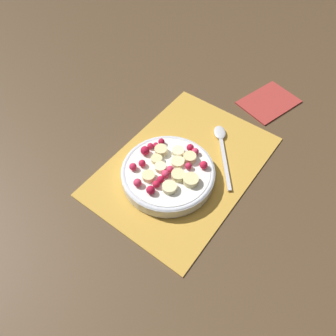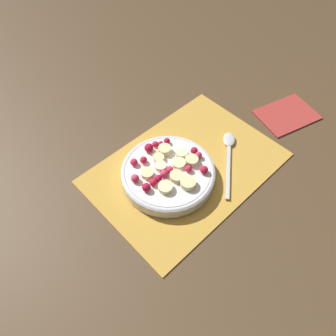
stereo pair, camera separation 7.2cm
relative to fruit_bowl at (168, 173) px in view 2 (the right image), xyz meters
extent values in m
plane|color=#4C3823|center=(-0.05, 0.01, -0.03)|extent=(3.00, 3.00, 0.00)
cube|color=gold|center=(-0.05, 0.01, -0.02)|extent=(0.44, 0.31, 0.01)
cylinder|color=silver|center=(0.00, 0.00, -0.01)|extent=(0.21, 0.21, 0.03)
torus|color=silver|center=(0.00, 0.00, 0.00)|extent=(0.21, 0.21, 0.01)
cylinder|color=white|center=(0.00, 0.00, 0.01)|extent=(0.19, 0.19, 0.00)
cylinder|color=beige|center=(0.00, 0.03, 0.02)|extent=(0.04, 0.04, 0.01)
cylinder|color=beige|center=(-0.03, -0.04, 0.02)|extent=(0.04, 0.04, 0.01)
cylinder|color=#F4EAB7|center=(0.01, -0.02, 0.02)|extent=(0.03, 0.03, 0.01)
cylinder|color=beige|center=(0.00, -0.04, 0.02)|extent=(0.03, 0.03, 0.01)
cylinder|color=beige|center=(0.04, 0.03, 0.02)|extent=(0.04, 0.04, 0.01)
cylinder|color=beige|center=(-0.03, 0.00, 0.02)|extent=(0.04, 0.04, 0.01)
cylinder|color=beige|center=(0.04, -0.02, 0.02)|extent=(0.04, 0.04, 0.01)
cylinder|color=beige|center=(0.00, 0.06, 0.02)|extent=(0.05, 0.05, 0.01)
cylinder|color=beige|center=(-0.05, 0.02, 0.02)|extent=(0.03, 0.03, 0.01)
cylinder|color=#F4EAB7|center=(-0.05, -0.01, 0.02)|extent=(0.03, 0.03, 0.01)
sphere|color=#D12347|center=(-0.03, 0.03, 0.02)|extent=(0.02, 0.02, 0.02)
sphere|color=#B21433|center=(-0.01, -0.07, 0.02)|extent=(0.02, 0.02, 0.02)
sphere|color=#D12347|center=(0.04, -0.06, 0.02)|extent=(0.02, 0.02, 0.02)
sphere|color=#B21433|center=(0.07, 0.01, 0.02)|extent=(0.02, 0.02, 0.02)
sphere|color=red|center=(0.03, -0.05, 0.02)|extent=(0.02, 0.02, 0.02)
sphere|color=red|center=(-0.05, 0.06, 0.02)|extent=(0.02, 0.02, 0.02)
sphere|color=#B21433|center=(-0.08, 0.00, 0.02)|extent=(0.02, 0.02, 0.02)
sphere|color=#DB3356|center=(0.02, 0.01, 0.02)|extent=(0.02, 0.02, 0.02)
sphere|color=red|center=(0.05, 0.01, 0.02)|extent=(0.02, 0.02, 0.02)
sphere|color=#DB3356|center=(0.07, -0.03, 0.02)|extent=(0.02, 0.02, 0.02)
sphere|color=#DB3356|center=(-0.07, 0.02, 0.02)|extent=(0.02, 0.02, 0.02)
sphere|color=#B21433|center=(-0.05, -0.06, 0.02)|extent=(0.01, 0.01, 0.01)
sphere|color=#B21433|center=(-0.04, -0.06, 0.02)|extent=(0.01, 0.01, 0.01)
sphere|color=#B21433|center=(0.04, 0.00, 0.02)|extent=(0.02, 0.02, 0.02)
sphere|color=#DB3356|center=(0.00, 0.00, 0.02)|extent=(0.02, 0.02, 0.02)
sphere|color=#D12347|center=(-0.03, -0.07, 0.02)|extent=(0.01, 0.01, 0.01)
cube|color=silver|center=(-0.11, 0.08, -0.02)|extent=(0.13, 0.10, 0.00)
ellipsoid|color=silver|center=(-0.19, 0.02, -0.02)|extent=(0.05, 0.05, 0.01)
cube|color=#A3332D|center=(-0.38, 0.07, -0.02)|extent=(0.18, 0.15, 0.01)
camera|label=1|loc=(0.35, 0.26, 0.60)|focal=35.00mm
camera|label=2|loc=(0.30, 0.32, 0.60)|focal=35.00mm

